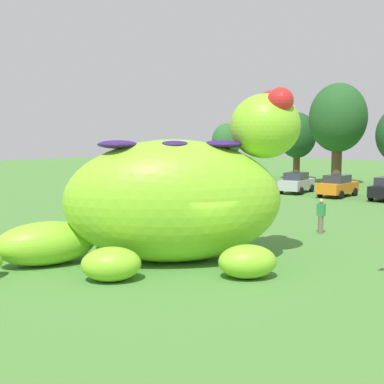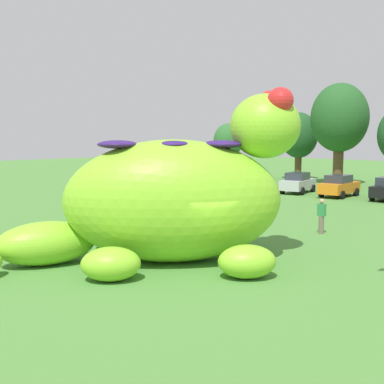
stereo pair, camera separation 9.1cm
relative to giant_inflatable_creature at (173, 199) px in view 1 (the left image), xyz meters
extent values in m
plane|color=#4C8438|center=(1.47, 0.28, -2.38)|extent=(160.00, 160.00, 0.00)
ellipsoid|color=#8CD12D|center=(0.00, 0.03, -0.07)|extent=(8.38, 8.94, 4.62)
ellipsoid|color=#8CD12D|center=(2.21, 2.72, 2.73)|extent=(3.58, 3.62, 2.44)
sphere|color=red|center=(1.92, 3.43, 3.64)|extent=(0.97, 0.97, 0.97)
sphere|color=red|center=(2.96, 2.58, 3.64)|extent=(0.97, 0.97, 0.97)
ellipsoid|color=navy|center=(1.17, 1.45, 2.05)|extent=(2.36, 2.31, 0.31)
ellipsoid|color=navy|center=(0.00, 0.03, 2.05)|extent=(2.36, 2.31, 0.31)
ellipsoid|color=navy|center=(-1.31, -1.56, 2.05)|extent=(2.36, 2.31, 0.31)
ellipsoid|color=#8CD12D|center=(-0.55, 3.40, -1.82)|extent=(2.34, 2.42, 1.13)
ellipsoid|color=#8CD12D|center=(3.41, 0.14, -1.82)|extent=(2.34, 2.42, 1.13)
ellipsoid|color=#8CD12D|center=(-3.26, -0.22, -1.82)|extent=(2.34, 2.42, 1.13)
ellipsoid|color=#8CD12D|center=(0.38, -3.22, -1.82)|extent=(2.34, 2.42, 1.13)
ellipsoid|color=#8CD12D|center=(-3.00, -3.62, -1.57)|extent=(2.97, 4.10, 1.62)
cube|color=#B7BABF|center=(-8.84, 22.91, -1.66)|extent=(2.46, 4.35, 0.80)
cube|color=#2D333D|center=(-8.81, 22.77, -0.96)|extent=(1.85, 2.22, 0.60)
cylinder|color=black|center=(-9.92, 24.00, -2.06)|extent=(0.36, 0.67, 0.64)
cylinder|color=black|center=(-8.25, 24.33, -2.06)|extent=(0.36, 0.67, 0.64)
cylinder|color=black|center=(-9.43, 21.50, -2.06)|extent=(0.36, 0.67, 0.64)
cylinder|color=black|center=(-7.77, 21.83, -2.06)|extent=(0.36, 0.67, 0.64)
cube|color=orange|center=(-5.12, 22.88, -1.66)|extent=(1.88, 4.17, 0.80)
cube|color=#2D333D|center=(-5.11, 22.73, -0.96)|extent=(1.58, 2.03, 0.60)
cylinder|color=black|center=(-6.02, 24.12, -2.06)|extent=(0.27, 0.65, 0.64)
cylinder|color=black|center=(-4.33, 24.19, -2.06)|extent=(0.27, 0.65, 0.64)
cylinder|color=black|center=(-5.91, 21.58, -2.06)|extent=(0.27, 0.65, 0.64)
cylinder|color=black|center=(-4.21, 21.65, -2.06)|extent=(0.27, 0.65, 0.64)
cylinder|color=black|center=(-2.27, 24.75, -2.06)|extent=(0.27, 0.65, 0.64)
cylinder|color=black|center=(-2.14, 22.21, -2.06)|extent=(0.27, 0.65, 0.64)
cylinder|color=brown|center=(-25.27, 33.47, -1.29)|extent=(0.63, 0.63, 2.19)
ellipsoid|color=#2D662D|center=(-25.27, 33.47, 1.74)|extent=(3.50, 3.50, 4.20)
cylinder|color=brown|center=(-15.72, 33.91, -1.11)|extent=(0.73, 0.73, 2.55)
ellipsoid|color=#1E4C23|center=(-15.72, 33.91, 2.41)|extent=(4.08, 4.08, 4.90)
cylinder|color=brown|center=(-9.93, 31.81, -0.66)|extent=(0.98, 0.98, 3.44)
ellipsoid|color=#235623|center=(-9.93, 31.81, 4.09)|extent=(5.51, 5.51, 6.61)
cylinder|color=#2D334C|center=(-4.67, 7.96, -1.94)|extent=(0.26, 0.26, 0.88)
cube|color=#338C4C|center=(-4.67, 7.96, -1.20)|extent=(0.38, 0.22, 0.60)
sphere|color=beige|center=(-4.67, 7.96, -0.78)|extent=(0.22, 0.22, 0.22)
cylinder|color=#726656|center=(1.36, 8.67, -1.94)|extent=(0.26, 0.26, 0.88)
cube|color=#338C4C|center=(1.36, 8.67, -1.20)|extent=(0.38, 0.22, 0.60)
sphere|color=tan|center=(1.36, 8.67, -0.78)|extent=(0.22, 0.22, 0.22)
camera|label=1|loc=(13.27, -12.86, 2.37)|focal=46.43mm
camera|label=2|loc=(13.33, -12.80, 2.37)|focal=46.43mm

